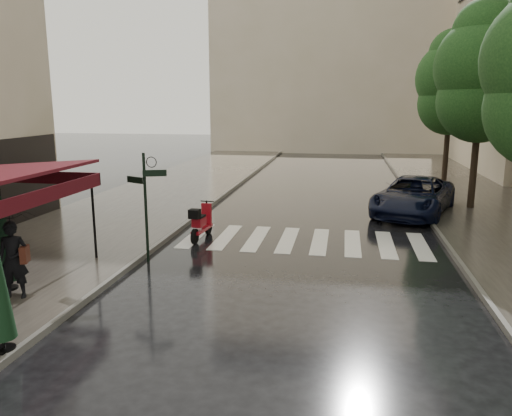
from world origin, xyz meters
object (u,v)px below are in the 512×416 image
(parasol_back, at_px, (4,235))
(parked_car, at_px, (414,196))
(pedestrian_with_umbrella, at_px, (10,226))
(scooter, at_px, (201,223))

(parasol_back, bearing_deg, parked_car, 45.20)
(pedestrian_with_umbrella, height_order, scooter, pedestrian_with_umbrella)
(scooter, bearing_deg, parasol_back, -115.44)
(pedestrian_with_umbrella, xyz_separation_m, parked_car, (10.00, 11.01, -1.02))
(scooter, xyz_separation_m, parasol_back, (-3.11, -5.44, 0.88))
(pedestrian_with_umbrella, bearing_deg, scooter, 47.34)
(pedestrian_with_umbrella, bearing_deg, parked_car, 29.07)
(parked_car, height_order, parasol_back, parasol_back)
(parked_car, relative_size, parasol_back, 2.26)
(scooter, bearing_deg, pedestrian_with_umbrella, -109.62)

